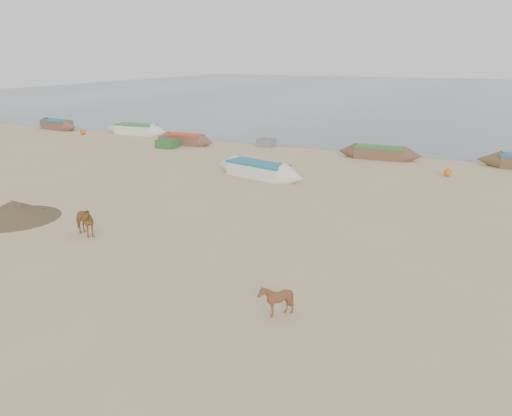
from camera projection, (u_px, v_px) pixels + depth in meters
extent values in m
plane|color=tan|center=(203.00, 271.00, 15.98)|extent=(140.00, 140.00, 0.00)
plane|color=slate|center=(445.00, 93.00, 86.93)|extent=(160.00, 160.00, 0.00)
imported|color=#946130|center=(82.00, 221.00, 18.94)|extent=(1.51, 1.02, 1.17)
imported|color=brown|center=(276.00, 300.00, 13.15)|extent=(0.91, 0.83, 0.91)
cone|color=brown|center=(14.00, 212.00, 21.05)|extent=(4.84, 4.84, 0.52)
cube|color=#295C2A|center=(167.00, 144.00, 36.87)|extent=(1.40, 1.20, 0.60)
sphere|color=#CD6413|center=(448.00, 172.00, 28.29)|extent=(0.44, 0.44, 0.44)
cube|color=slate|center=(266.00, 143.00, 37.42)|extent=(1.20, 1.10, 0.56)
sphere|color=#C65F12|center=(83.00, 132.00, 42.84)|extent=(0.48, 0.48, 0.48)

